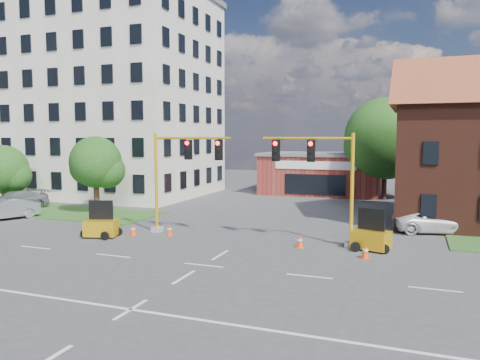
{
  "coord_description": "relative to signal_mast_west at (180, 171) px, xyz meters",
  "views": [
    {
      "loc": [
        9.04,
        -19.42,
        5.97
      ],
      "look_at": [
        -1.9,
        10.0,
        3.07
      ],
      "focal_mm": 35.0,
      "sensor_mm": 36.0,
      "label": 1
    }
  ],
  "objects": [
    {
      "name": "cone_c",
      "position": [
        11.32,
        -2.11,
        -3.58
      ],
      "size": [
        0.4,
        0.4,
        0.7
      ],
      "color": "#EE420C",
      "rests_on": "ground"
    },
    {
      "name": "tree_nw_rear",
      "position": [
        -19.43,
        5.08,
        -0.88
      ],
      "size": [
        4.42,
        4.21,
        5.28
      ],
      "color": "#3A2315",
      "rests_on": "ground"
    },
    {
      "name": "cone_d",
      "position": [
        7.78,
        -1.03,
        -3.58
      ],
      "size": [
        0.4,
        0.4,
        0.7
      ],
      "color": "#EE420C",
      "rests_on": "ground"
    },
    {
      "name": "tree_large",
      "position": [
        11.25,
        21.08,
        1.67
      ],
      "size": [
        8.17,
        7.78,
        9.72
      ],
      "color": "#3A2315",
      "rests_on": "ground"
    },
    {
      "name": "trailer_east",
      "position": [
        11.42,
        -0.23,
        -3.26
      ],
      "size": [
        2.14,
        1.74,
        2.11
      ],
      "rotation": [
        0.0,
        0.0,
        -0.31
      ],
      "color": "yellow",
      "rests_on": "ground"
    },
    {
      "name": "signal_mast_east",
      "position": [
        8.71,
        0.0,
        0.0
      ],
      "size": [
        5.3,
        0.6,
        6.2
      ],
      "color": "gray",
      "rests_on": "ground"
    },
    {
      "name": "lane_markings",
      "position": [
        4.36,
        -9.0,
        -3.91
      ],
      "size": [
        60.0,
        36.0,
        0.01
      ],
      "primitive_type": null,
      "color": "silver",
      "rests_on": "ground"
    },
    {
      "name": "sedan_silver_front",
      "position": [
        -14.21,
        0.12,
        -3.18
      ],
      "size": [
        3.33,
        4.75,
        1.48
      ],
      "primitive_type": "imported",
      "rotation": [
        0.0,
        0.0,
        -0.44
      ],
      "color": "#929699",
      "rests_on": "ground"
    },
    {
      "name": "brick_shop",
      "position": [
        4.36,
        23.99,
        -1.76
      ],
      "size": [
        12.4,
        8.4,
        4.3
      ],
      "color": "maroon",
      "rests_on": "ground"
    },
    {
      "name": "sedan_silver_rear",
      "position": [
        -16.98,
        3.51,
        -3.14
      ],
      "size": [
        3.91,
        5.82,
        1.57
      ],
      "primitive_type": "imported",
      "rotation": [
        0.0,
        0.0,
        -0.35
      ],
      "color": "#929699",
      "rests_on": "ground"
    },
    {
      "name": "grass_verge_nw",
      "position": [
        -15.64,
        4.0,
        -3.88
      ],
      "size": [
        22.0,
        6.0,
        0.08
      ],
      "primitive_type": "cube",
      "color": "#315720",
      "rests_on": "ground"
    },
    {
      "name": "trailer_west",
      "position": [
        -3.96,
        -2.5,
        -3.26
      ],
      "size": [
        2.14,
        1.73,
        2.11
      ],
      "rotation": [
        0.0,
        0.0,
        0.3
      ],
      "color": "yellow",
      "rests_on": "ground"
    },
    {
      "name": "ground",
      "position": [
        4.36,
        -6.0,
        -3.92
      ],
      "size": [
        120.0,
        120.0,
        0.0
      ],
      "primitive_type": "plane",
      "color": "#3E3F41",
      "rests_on": "ground"
    },
    {
      "name": "cone_b",
      "position": [
        -0.34,
        -0.75,
        -3.58
      ],
      "size": [
        0.4,
        0.4,
        0.7
      ],
      "color": "#EE420C",
      "rests_on": "ground"
    },
    {
      "name": "tree_nw_front",
      "position": [
        -9.44,
        4.58,
        -0.07
      ],
      "size": [
        4.19,
        3.99,
        6.03
      ],
      "color": "#3A2315",
      "rests_on": "ground"
    },
    {
      "name": "signal_mast_west",
      "position": [
        0.0,
        0.0,
        0.0
      ],
      "size": [
        5.3,
        0.6,
        6.2
      ],
      "color": "gray",
      "rests_on": "ground"
    },
    {
      "name": "cone_a",
      "position": [
        -2.42,
        -1.5,
        -3.58
      ],
      "size": [
        0.4,
        0.4,
        0.7
      ],
      "color": "#EE420C",
      "rests_on": "ground"
    },
    {
      "name": "pickup_white",
      "position": [
        14.87,
        5.89,
        -3.2
      ],
      "size": [
        5.58,
        3.57,
        1.43
      ],
      "primitive_type": "imported",
      "rotation": [
        0.0,
        0.0,
        1.82
      ],
      "color": "white",
      "rests_on": "ground"
    },
    {
      "name": "office_block",
      "position": [
        -15.64,
        15.91,
        6.39
      ],
      "size": [
        18.4,
        15.4,
        20.6
      ],
      "color": "beige",
      "rests_on": "ground"
    }
  ]
}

